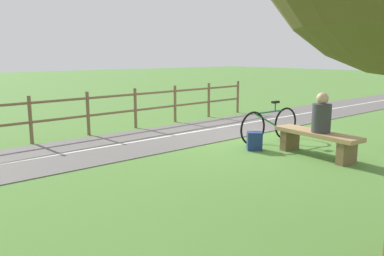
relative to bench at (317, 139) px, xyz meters
name	(u,v)px	position (x,y,z in m)	size (l,w,h in m)	color
ground_plane	(241,136)	(2.29, -0.31, -0.34)	(80.00, 80.00, 0.00)	#548438
paved_path	(68,154)	(3.26, 3.69, -0.33)	(2.42, 36.00, 0.02)	#66605E
path_centre_line	(68,153)	(3.26, 3.69, -0.32)	(0.10, 32.00, 0.00)	silver
bench	(317,139)	(0.00, 0.00, 0.00)	(1.83, 0.63, 0.49)	#A88456
person_seated	(322,115)	(-0.08, 0.01, 0.48)	(0.39, 0.39, 0.77)	#38383D
bicycle	(270,125)	(1.42, -0.31, 0.05)	(0.12, 1.83, 0.92)	black
backpack	(254,141)	(1.12, 0.53, -0.15)	(0.38, 0.39, 0.38)	navy
fence_roadside	(113,107)	(4.81, 1.83, 0.29)	(0.70, 9.89, 1.07)	brown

